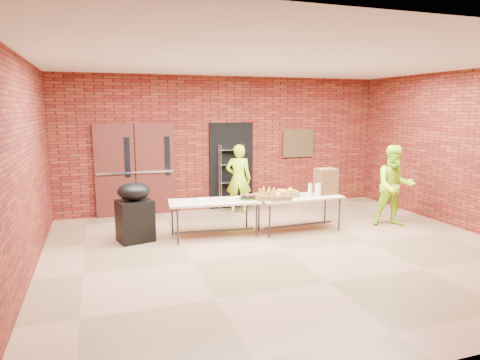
# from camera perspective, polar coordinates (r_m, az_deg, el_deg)

# --- Properties ---
(room) EXTENTS (8.08, 7.08, 3.28)m
(room) POSITION_cam_1_polar(r_m,az_deg,el_deg) (7.18, 6.34, 2.78)
(room) COLOR olive
(room) RESTS_ON ground
(double_doors) EXTENTS (1.78, 0.12, 2.10)m
(double_doors) POSITION_cam_1_polar(r_m,az_deg,el_deg) (10.03, -13.76, 1.33)
(double_doors) COLOR #461514
(double_doors) RESTS_ON room
(dark_doorway) EXTENTS (1.10, 0.06, 2.10)m
(dark_doorway) POSITION_cam_1_polar(r_m,az_deg,el_deg) (10.49, -1.18, 1.93)
(dark_doorway) COLOR black
(dark_doorway) RESTS_ON room
(bronze_plaque) EXTENTS (0.85, 0.04, 0.70)m
(bronze_plaque) POSITION_cam_1_polar(r_m,az_deg,el_deg) (11.10, 7.76, 4.86)
(bronze_plaque) COLOR #392716
(bronze_plaque) RESTS_ON room
(wire_rack) EXTENTS (0.61, 0.31, 1.58)m
(wire_rack) POSITION_cam_1_polar(r_m,az_deg,el_deg) (10.39, -1.17, 0.41)
(wire_rack) COLOR #B5B5BC
(wire_rack) RESTS_ON room
(table_left) EXTENTS (1.77, 0.89, 0.70)m
(table_left) POSITION_cam_1_polar(r_m,az_deg,el_deg) (8.16, -3.47, -3.19)
(table_left) COLOR tan
(table_left) RESTS_ON room
(table_right) EXTENTS (1.73, 0.78, 0.70)m
(table_right) POSITION_cam_1_polar(r_m,az_deg,el_deg) (8.63, 7.91, -2.58)
(table_right) COLOR tan
(table_right) RESTS_ON room
(basket_bananas) EXTENTS (0.43, 0.34, 0.14)m
(basket_bananas) POSITION_cam_1_polar(r_m,az_deg,el_deg) (8.28, 3.52, -2.19)
(basket_bananas) COLOR olive
(basket_bananas) RESTS_ON table_right
(basket_oranges) EXTENTS (0.47, 0.37, 0.15)m
(basket_oranges) POSITION_cam_1_polar(r_m,az_deg,el_deg) (8.59, 6.05, -1.76)
(basket_oranges) COLOR olive
(basket_oranges) RESTS_ON table_right
(basket_apples) EXTENTS (0.41, 0.32, 0.13)m
(basket_apples) POSITION_cam_1_polar(r_m,az_deg,el_deg) (8.24, 5.25, -2.30)
(basket_apples) COLOR olive
(basket_apples) RESTS_ON table_right
(muffin_tray) EXTENTS (0.36, 0.36, 0.09)m
(muffin_tray) POSITION_cam_1_polar(r_m,az_deg,el_deg) (8.31, 1.05, -2.25)
(muffin_tray) COLOR #174A13
(muffin_tray) RESTS_ON table_left
(napkin_box) EXTENTS (0.18, 0.12, 0.06)m
(napkin_box) POSITION_cam_1_polar(r_m,az_deg,el_deg) (8.09, -5.06, -2.67)
(napkin_box) COLOR white
(napkin_box) RESTS_ON table_left
(coffee_dispenser) EXTENTS (0.40, 0.35, 0.52)m
(coffee_dispenser) POSITION_cam_1_polar(r_m,az_deg,el_deg) (8.96, 11.38, -0.15)
(coffee_dispenser) COLOR brown
(coffee_dispenser) RESTS_ON table_right
(cup_stack_front) EXTENTS (0.08, 0.08, 0.24)m
(cup_stack_front) POSITION_cam_1_polar(r_m,az_deg,el_deg) (8.68, 10.23, -1.36)
(cup_stack_front) COLOR white
(cup_stack_front) RESTS_ON table_right
(cup_stack_mid) EXTENTS (0.09, 0.09, 0.26)m
(cup_stack_mid) POSITION_cam_1_polar(r_m,az_deg,el_deg) (8.65, 10.43, -1.34)
(cup_stack_mid) COLOR white
(cup_stack_mid) RESTS_ON table_right
(cup_stack_back) EXTENTS (0.08, 0.08, 0.24)m
(cup_stack_back) POSITION_cam_1_polar(r_m,az_deg,el_deg) (8.72, 9.31, -1.28)
(cup_stack_back) COLOR white
(cup_stack_back) RESTS_ON table_right
(covered_grill) EXTENTS (0.71, 0.64, 1.11)m
(covered_grill) POSITION_cam_1_polar(r_m,az_deg,el_deg) (8.13, -13.85, -4.15)
(covered_grill) COLOR black
(covered_grill) RESTS_ON room
(volunteer_woman) EXTENTS (0.68, 0.55, 1.62)m
(volunteer_woman) POSITION_cam_1_polar(r_m,az_deg,el_deg) (9.99, -0.20, 0.15)
(volunteer_woman) COLOR #AEEB1A
(volunteer_woman) RESTS_ON room
(volunteer_man) EXTENTS (0.99, 0.88, 1.69)m
(volunteer_man) POSITION_cam_1_polar(r_m,az_deg,el_deg) (9.44, 19.89, -0.75)
(volunteer_man) COLOR #AEEB1A
(volunteer_man) RESTS_ON room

